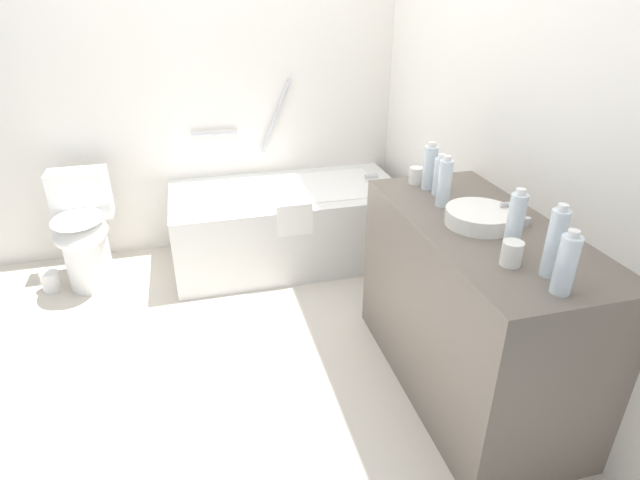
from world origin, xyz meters
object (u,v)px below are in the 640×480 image
object	(u,v)px
drinking_glass_0	(416,175)
sink_faucet	(517,212)
drinking_glass_1	(512,253)
toilet	(84,232)
water_bottle_1	(515,223)
water_bottle_3	(555,243)
water_bottle_5	(430,167)
toilet_paper_roll	(51,281)
water_bottle_4	(444,183)
bathtub	(288,222)
water_bottle_0	(440,176)
sink_basin	(480,217)
water_bottle_2	(566,264)

from	to	relation	value
drinking_glass_0	sink_faucet	bearing A→B (deg)	-66.36
drinking_glass_1	toilet	bearing A→B (deg)	134.86
water_bottle_1	water_bottle_3	bearing A→B (deg)	-81.43
water_bottle_5	toilet_paper_roll	size ratio (longest dim) A/B	1.82
toilet	drinking_glass_1	bearing A→B (deg)	43.88
water_bottle_4	toilet_paper_roll	world-z (taller)	water_bottle_4
toilet	sink_faucet	size ratio (longest dim) A/B	4.73
water_bottle_5	drinking_glass_1	world-z (taller)	water_bottle_5
toilet_paper_roll	bathtub	bearing A→B (deg)	1.70
sink_faucet	drinking_glass_1	xyz separation A→B (m)	(-0.24, -0.33, 0.01)
water_bottle_0	toilet_paper_roll	size ratio (longest dim) A/B	1.56
water_bottle_4	drinking_glass_0	distance (m)	0.30
sink_faucet	water_bottle_1	bearing A→B (deg)	-127.20
toilet	water_bottle_1	world-z (taller)	water_bottle_1
water_bottle_4	sink_basin	bearing A→B (deg)	-76.13
water_bottle_0	water_bottle_4	distance (m)	0.13
water_bottle_0	toilet_paper_roll	xyz separation A→B (m)	(-2.05, 1.04, -0.87)
water_bottle_2	drinking_glass_0	xyz separation A→B (m)	(-0.04, 1.05, -0.06)
water_bottle_0	water_bottle_2	xyz separation A→B (m)	(-0.00, -0.88, 0.01)
water_bottle_2	drinking_glass_0	size ratio (longest dim) A/B	2.73
water_bottle_1	water_bottle_4	xyz separation A→B (m)	(-0.04, 0.46, -0.01)
water_bottle_1	water_bottle_0	bearing A→B (deg)	90.20
bathtub	water_bottle_2	xyz separation A→B (m)	(0.52, -1.97, 0.67)
water_bottle_4	water_bottle_0	bearing A→B (deg)	71.98
bathtub	water_bottle_4	bearing A→B (deg)	-68.45
drinking_glass_1	water_bottle_5	bearing A→B (deg)	86.60
sink_basin	drinking_glass_1	bearing A→B (deg)	-101.90
water_bottle_3	toilet_paper_roll	size ratio (longest dim) A/B	2.07
water_bottle_0	water_bottle_4	world-z (taller)	water_bottle_4
water_bottle_1	water_bottle_5	distance (m)	0.68
sink_faucet	water_bottle_5	world-z (taller)	water_bottle_5
water_bottle_1	drinking_glass_0	bearing A→B (deg)	93.14
toilet	water_bottle_4	xyz separation A→B (m)	(1.77, -1.21, 0.59)
bathtub	toilet	distance (m)	1.29
sink_faucet	water_bottle_5	distance (m)	0.48
water_bottle_3	water_bottle_5	bearing A→B (deg)	92.68
sink_faucet	water_bottle_3	distance (m)	0.46
water_bottle_0	water_bottle_2	world-z (taller)	water_bottle_2
water_bottle_1	water_bottle_2	xyz separation A→B (m)	(-0.01, -0.29, -0.01)
toilet	drinking_glass_1	distance (m)	2.54
sink_faucet	water_bottle_1	xyz separation A→B (m)	(-0.18, -0.24, 0.08)
water_bottle_5	water_bottle_0	bearing A→B (deg)	-82.99
sink_basin	toilet	bearing A→B (deg)	141.87
bathtub	water_bottle_4	world-z (taller)	bathtub
water_bottle_2	bathtub	bearing A→B (deg)	104.72
sink_faucet	drinking_glass_0	world-z (taller)	sink_faucet
sink_faucet	water_bottle_3	size ratio (longest dim) A/B	0.58
bathtub	water_bottle_0	bearing A→B (deg)	-64.43
sink_faucet	water_bottle_0	distance (m)	0.40
drinking_glass_1	bathtub	bearing A→B (deg)	104.73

